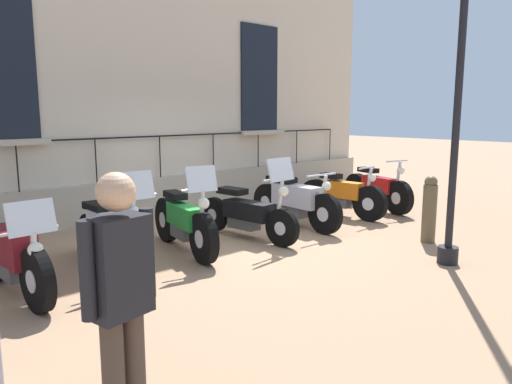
{
  "coord_description": "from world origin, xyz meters",
  "views": [
    {
      "loc": [
        6.05,
        -5.32,
        2.1
      ],
      "look_at": [
        0.31,
        0.0,
        0.8
      ],
      "focal_mm": 34.28,
      "sensor_mm": 36.0,
      "label": 1
    }
  ],
  "objects": [
    {
      "name": "motorcycle_white",
      "position": [
        -0.0,
        -2.37,
        0.46
      ],
      "size": [
        2.01,
        0.73,
        1.36
      ],
      "color": "black",
      "rests_on": "ground_plane"
    },
    {
      "name": "lamppost",
      "position": [
        3.06,
        1.1,
        3.25
      ],
      "size": [
        0.34,
        1.04,
        4.71
      ],
      "color": "black",
      "rests_on": "ground_plane"
    },
    {
      "name": "building_facade",
      "position": [
        -2.98,
        -0.0,
        3.93
      ],
      "size": [
        0.82,
        13.06,
        8.09
      ],
      "color": "beige",
      "rests_on": "ground_plane"
    },
    {
      "name": "bollard",
      "position": [
        2.31,
        1.96,
        0.55
      ],
      "size": [
        0.22,
        0.22,
        1.08
      ],
      "color": "brown",
      "rests_on": "ground_plane"
    },
    {
      "name": "motorcycle_black",
      "position": [
        0.17,
        -0.06,
        0.43
      ],
      "size": [
        2.14,
        0.67,
        1.39
      ],
      "color": "black",
      "rests_on": "ground_plane"
    },
    {
      "name": "motorcycle_maroon",
      "position": [
        0.25,
        -3.7,
        0.45
      ],
      "size": [
        2.07,
        0.6,
        1.19
      ],
      "color": "black",
      "rests_on": "ground_plane"
    },
    {
      "name": "motorcycle_silver",
      "position": [
        0.11,
        1.15,
        0.47
      ],
      "size": [
        2.19,
        0.71,
        1.04
      ],
      "color": "black",
      "rests_on": "ground_plane"
    },
    {
      "name": "motorcycle_green",
      "position": [
        0.08,
        -1.25,
        0.44
      ],
      "size": [
        2.11,
        0.67,
        1.36
      ],
      "color": "black",
      "rests_on": "ground_plane"
    },
    {
      "name": "ground_plane",
      "position": [
        0.0,
        0.0,
        0.0
      ],
      "size": [
        60.0,
        60.0,
        0.0
      ],
      "primitive_type": "plane",
      "color": "#9E7A5B"
    },
    {
      "name": "motorcycle_orange",
      "position": [
        0.16,
        2.5,
        0.42
      ],
      "size": [
        1.98,
        0.54,
        1.05
      ],
      "color": "black",
      "rests_on": "ground_plane"
    },
    {
      "name": "pedestrian_standing",
      "position": [
        3.42,
        -4.0,
        0.99
      ],
      "size": [
        0.28,
        0.52,
        1.75
      ],
      "color": "#47382D",
      "rests_on": "ground_plane"
    },
    {
      "name": "motorcycle_red",
      "position": [
        0.22,
        3.64,
        0.43
      ],
      "size": [
        2.0,
        0.75,
        1.12
      ],
      "color": "black",
      "rests_on": "ground_plane"
    }
  ]
}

